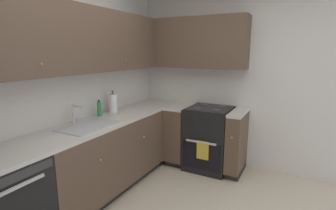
# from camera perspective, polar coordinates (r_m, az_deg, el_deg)

# --- Properties ---
(wall_back) EXTENTS (4.03, 0.05, 2.69)m
(wall_back) POSITION_cam_1_polar(r_m,az_deg,el_deg) (3.03, -24.84, 3.60)
(wall_back) COLOR silver
(wall_back) RESTS_ON ground_plane
(wall_right) EXTENTS (0.05, 3.11, 2.69)m
(wall_right) POSITION_cam_1_polar(r_m,az_deg,el_deg) (3.92, 15.03, 5.89)
(wall_right) COLOR silver
(wall_right) RESTS_ON ground_plane
(lower_cabinets_back) EXTENTS (1.85, 0.62, 0.88)m
(lower_cabinets_back) POSITION_cam_1_polar(r_m,az_deg,el_deg) (3.32, -13.89, -11.18)
(lower_cabinets_back) COLOR brown
(lower_cabinets_back) RESTS_ON ground_plane
(countertop_back) EXTENTS (3.06, 0.60, 0.03)m
(countertop_back) POSITION_cam_1_polar(r_m,az_deg,el_deg) (3.17, -14.28, -3.64)
(countertop_back) COLOR beige
(countertop_back) RESTS_ON lower_cabinets_back
(lower_cabinets_right) EXTENTS (0.62, 1.12, 0.88)m
(lower_cabinets_right) POSITION_cam_1_polar(r_m,az_deg,el_deg) (3.92, 7.33, -7.30)
(lower_cabinets_right) COLOR brown
(lower_cabinets_right) RESTS_ON ground_plane
(countertop_right) EXTENTS (0.60, 1.12, 0.03)m
(countertop_right) POSITION_cam_1_polar(r_m,az_deg,el_deg) (3.80, 7.49, -0.84)
(countertop_right) COLOR beige
(countertop_right) RESTS_ON lower_cabinets_right
(oven_range) EXTENTS (0.68, 0.62, 1.06)m
(oven_range) POSITION_cam_1_polar(r_m,az_deg,el_deg) (3.89, 9.09, -7.17)
(oven_range) COLOR black
(oven_range) RESTS_ON ground_plane
(upper_cabinets_back) EXTENTS (2.74, 0.34, 0.72)m
(upper_cabinets_back) POSITION_cam_1_polar(r_m,az_deg,el_deg) (3.05, -19.28, 13.49)
(upper_cabinets_back) COLOR brown
(upper_cabinets_right) EXTENTS (0.32, 1.67, 0.72)m
(upper_cabinets_right) POSITION_cam_1_polar(r_m,az_deg,el_deg) (3.94, 5.01, 13.55)
(upper_cabinets_right) COLOR brown
(sink) EXTENTS (0.64, 0.40, 0.10)m
(sink) POSITION_cam_1_polar(r_m,az_deg,el_deg) (2.98, -17.11, -5.24)
(sink) COLOR #B7B7BC
(sink) RESTS_ON countertop_back
(faucet) EXTENTS (0.07, 0.16, 0.22)m
(faucet) POSITION_cam_1_polar(r_m,az_deg,el_deg) (3.09, -19.98, -1.57)
(faucet) COLOR silver
(faucet) RESTS_ON countertop_back
(soap_bottle) EXTENTS (0.05, 0.05, 0.21)m
(soap_bottle) POSITION_cam_1_polar(r_m,az_deg,el_deg) (3.37, -15.02, -0.83)
(soap_bottle) COLOR #338C4C
(soap_bottle) RESTS_ON countertop_back
(paper_towel_roll) EXTENTS (0.11, 0.11, 0.31)m
(paper_towel_roll) POSITION_cam_1_polar(r_m,az_deg,el_deg) (3.53, -12.10, 0.38)
(paper_towel_roll) COLOR white
(paper_towel_roll) RESTS_ON countertop_back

